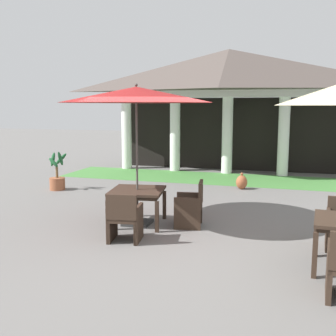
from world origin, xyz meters
name	(u,v)px	position (x,y,z in m)	size (l,w,h in m)	color
ground_plane	(159,239)	(0.00, 0.00, 0.00)	(60.00, 60.00, 0.00)	slate
background_pavilion	(229,79)	(0.00, 7.70, 3.25)	(8.79, 2.81, 4.26)	white
lawn_strip	(221,179)	(0.00, 6.42, 0.00)	(10.59, 2.33, 0.01)	#47843D
patio_table_near_foreground	(137,194)	(-0.71, 0.77, 0.62)	(1.16, 1.16, 0.71)	#38281E
patio_umbrella_near_foreground	(136,96)	(-0.71, 0.77, 2.54)	(2.95, 2.95, 2.77)	#2D2D2D
patio_chair_near_foreground_south	(125,219)	(-0.54, -0.27, 0.40)	(0.62, 0.62, 0.88)	#38281E
patio_chair_near_foreground_east	(190,206)	(0.34, 0.94, 0.41)	(0.60, 0.63, 0.90)	#38281E
potted_palm_left_edge	(57,178)	(-4.11, 3.31, 0.33)	(0.47, 0.49, 1.12)	#995638
terracotta_urn	(242,182)	(0.86, 4.92, 0.20)	(0.32, 0.32, 0.48)	#9E5633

